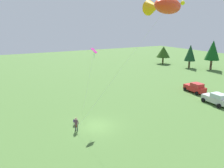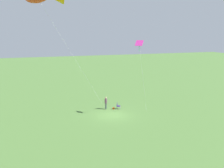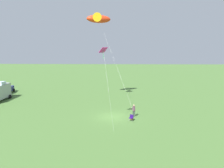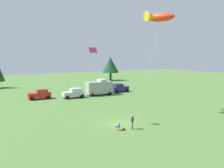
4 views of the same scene
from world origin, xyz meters
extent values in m
plane|color=#486F33|center=(0.00, 0.00, 0.00)|extent=(160.00, 160.00, 0.00)
cylinder|color=#374141|center=(-0.04, -2.87, 0.42)|extent=(0.14, 0.14, 0.85)
cylinder|color=#374141|center=(0.09, -2.70, 0.42)|extent=(0.14, 0.14, 0.85)
cylinder|color=#593A4A|center=(0.03, -2.78, 1.16)|extent=(0.48, 0.48, 0.62)
sphere|color=tan|center=(0.03, -2.78, 1.62)|extent=(0.24, 0.24, 0.24)
cylinder|color=#593A4A|center=(-0.14, -2.91, 1.19)|extent=(0.13, 0.13, 0.55)
cylinder|color=#593A4A|center=(0.10, -2.59, 1.19)|extent=(0.22, 0.25, 0.55)
cube|color=#2A0F66|center=(-1.68, -2.31, 0.42)|extent=(0.64, 0.64, 0.04)
cube|color=#2A0F66|center=(-1.48, -2.40, 0.62)|extent=(0.24, 0.45, 0.40)
cylinder|color=#A5A8AD|center=(-1.96, -2.41, 0.21)|extent=(0.03, 0.03, 0.42)
cylinder|color=#A5A8AD|center=(-1.78, -2.03, 0.21)|extent=(0.03, 0.03, 0.42)
cylinder|color=#A5A8AD|center=(-1.58, -2.59, 0.21)|extent=(0.03, 0.03, 0.42)
cylinder|color=#A5A8AD|center=(-1.40, -2.20, 0.21)|extent=(0.03, 0.03, 0.42)
cube|color=#A73706|center=(-0.98, -2.46, 0.11)|extent=(0.33, 0.38, 0.22)
cylinder|color=black|center=(9.83, 19.38, 0.34)|extent=(0.69, 0.26, 0.68)
cube|color=navy|center=(13.88, 22.16, 0.79)|extent=(4.38, 2.29, 0.90)
cube|color=navy|center=(13.38, 22.10, 1.56)|extent=(2.18, 1.88, 0.65)
cylinder|color=black|center=(12.50, 20.99, 0.34)|extent=(0.70, 0.30, 0.68)
cylinder|color=black|center=(15.50, 21.35, 0.34)|extent=(0.70, 0.30, 0.68)
cylinder|color=black|center=(15.27, 23.32, 0.34)|extent=(0.70, 0.30, 0.68)
ellipsoid|color=red|center=(8.77, 2.69, 14.03)|extent=(3.19, 4.48, 1.31)
cone|color=#E9A911|center=(6.86, 2.69, 14.03)|extent=(1.48, 1.38, 1.38)
sphere|color=yellow|center=(9.93, 3.12, 14.19)|extent=(0.34, 0.34, 0.34)
cylinder|color=silver|center=(4.40, -0.17, 7.02)|extent=(8.74, 5.75, 14.04)
cylinder|color=#4C3823|center=(0.04, -3.04, 0.00)|extent=(0.04, 0.04, 0.01)
cube|color=#D12E97|center=(-3.07, 1.17, 9.23)|extent=(1.14, 1.12, 0.65)
cylinder|color=#15AF53|center=(-3.07, 1.17, 8.68)|extent=(0.04, 0.04, 0.91)
cylinder|color=silver|center=(-3.98, 0.53, 4.61)|extent=(1.84, 1.28, 9.22)
cylinder|color=#4C3823|center=(-4.89, -0.10, 0.00)|extent=(0.04, 0.04, 0.01)
camera|label=1|loc=(23.31, -10.60, 12.55)|focal=35.00mm
camera|label=2|loc=(10.04, 30.68, 10.75)|focal=42.00mm
camera|label=3|loc=(-28.91, -0.56, 9.92)|focal=35.00mm
camera|label=4|loc=(-17.18, -27.29, 9.02)|focal=42.00mm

